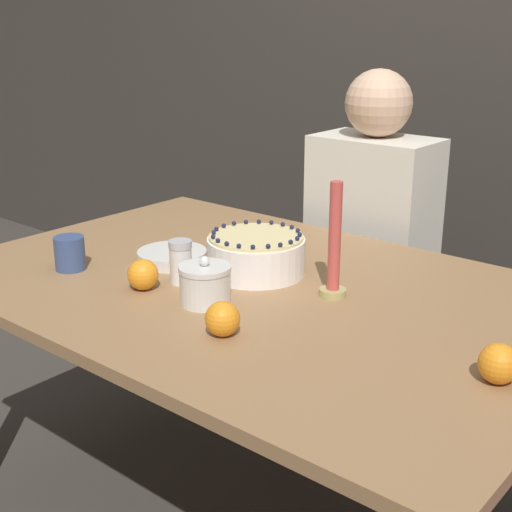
% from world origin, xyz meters
% --- Properties ---
extents(wall_behind, '(8.00, 0.05, 2.60)m').
position_xyz_m(wall_behind, '(0.00, 1.40, 1.30)').
color(wall_behind, '#38332D').
rests_on(wall_behind, ground_plane).
extents(dining_table, '(1.59, 1.06, 0.76)m').
position_xyz_m(dining_table, '(0.00, 0.00, 0.66)').
color(dining_table, '#936D47').
rests_on(dining_table, ground_plane).
extents(cake, '(0.26, 0.26, 0.12)m').
position_xyz_m(cake, '(-0.05, 0.06, 0.82)').
color(cake, white).
rests_on(cake, dining_table).
extents(sugar_bowl, '(0.12, 0.12, 0.12)m').
position_xyz_m(sugar_bowl, '(-0.01, -0.17, 0.81)').
color(sugar_bowl, silver).
rests_on(sugar_bowl, dining_table).
extents(sugar_shaker, '(0.06, 0.06, 0.11)m').
position_xyz_m(sugar_shaker, '(-0.15, -0.11, 0.82)').
color(sugar_shaker, white).
rests_on(sugar_shaker, dining_table).
extents(plate_stack, '(0.19, 0.19, 0.03)m').
position_xyz_m(plate_stack, '(-0.28, -0.02, 0.78)').
color(plate_stack, silver).
rests_on(plate_stack, dining_table).
extents(candle, '(0.07, 0.07, 0.28)m').
position_xyz_m(candle, '(0.20, 0.06, 0.88)').
color(candle, tan).
rests_on(candle, dining_table).
extents(cup, '(0.08, 0.08, 0.09)m').
position_xyz_m(cup, '(-0.45, -0.23, 0.81)').
color(cup, '#384C7F').
rests_on(cup, dining_table).
extents(orange_fruit_0, '(0.08, 0.08, 0.08)m').
position_xyz_m(orange_fruit_0, '(0.14, -0.28, 0.80)').
color(orange_fruit_0, orange).
rests_on(orange_fruit_0, dining_table).
extents(orange_fruit_1, '(0.08, 0.08, 0.08)m').
position_xyz_m(orange_fruit_1, '(0.67, -0.10, 0.80)').
color(orange_fruit_1, orange).
rests_on(orange_fruit_1, dining_table).
extents(orange_fruit_2, '(0.08, 0.08, 0.08)m').
position_xyz_m(orange_fruit_2, '(-0.19, -0.21, 0.80)').
color(orange_fruit_2, orange).
rests_on(orange_fruit_2, dining_table).
extents(person_man_blue_shirt, '(0.40, 0.34, 1.25)m').
position_xyz_m(person_man_blue_shirt, '(-0.09, 0.73, 0.55)').
color(person_man_blue_shirt, '#473D33').
rests_on(person_man_blue_shirt, ground_plane).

